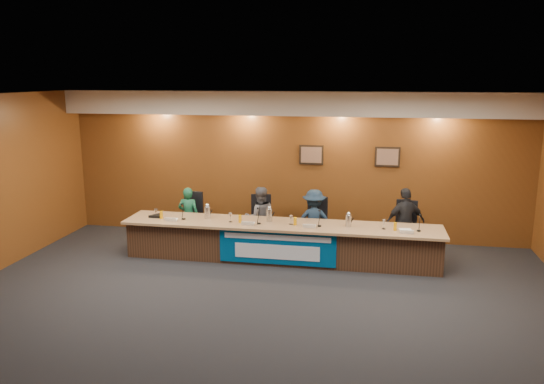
{
  "coord_description": "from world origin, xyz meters",
  "views": [
    {
      "loc": [
        1.61,
        -7.28,
        3.51
      ],
      "look_at": [
        -0.18,
        2.44,
        1.34
      ],
      "focal_mm": 35.0,
      "sensor_mm": 36.0,
      "label": 1
    }
  ],
  "objects": [
    {
      "name": "panelist_c",
      "position": [
        0.57,
        3.05,
        0.64
      ],
      "size": [
        0.87,
        0.56,
        1.28
      ],
      "primitive_type": "imported",
      "rotation": [
        0.0,
        0.0,
        3.24
      ],
      "color": "#15273A",
      "rests_on": "floor"
    },
    {
      "name": "nameplate_d",
      "position": [
        2.34,
        2.07,
        0.8
      ],
      "size": [
        0.24,
        0.08,
        0.1
      ],
      "primitive_type": "cube",
      "rotation": [
        0.31,
        0.0,
        0.0
      ],
      "color": "white",
      "rests_on": "dais_top"
    },
    {
      "name": "banner_text_lower",
      "position": [
        0.0,
        1.97,
        0.3
      ],
      "size": [
        1.6,
        0.01,
        0.28
      ],
      "primitive_type": "cube",
      "color": "silver",
      "rests_on": "banner"
    },
    {
      "name": "wall_photo_right",
      "position": [
        2.0,
        3.97,
        1.85
      ],
      "size": [
        0.52,
        0.04,
        0.42
      ],
      "primitive_type": "cube",
      "color": "black",
      "rests_on": "wall_back"
    },
    {
      "name": "carafe_mid",
      "position": [
        -0.23,
        2.45,
        0.88
      ],
      "size": [
        0.12,
        0.12,
        0.25
      ],
      "primitive_type": "cylinder",
      "color": "silver",
      "rests_on": "dais_top"
    },
    {
      "name": "juice_glass_c",
      "position": [
        0.29,
        2.28,
        0.82
      ],
      "size": [
        0.06,
        0.06,
        0.15
      ],
      "primitive_type": "cylinder",
      "color": "#E39704",
      "rests_on": "dais_top"
    },
    {
      "name": "juice_glass_b",
      "position": [
        -0.77,
        2.26,
        0.82
      ],
      "size": [
        0.06,
        0.06,
        0.15
      ],
      "primitive_type": "cylinder",
      "color": "#E39704",
      "rests_on": "dais_top"
    },
    {
      "name": "microphone_c",
      "position": [
        0.76,
        2.28,
        0.76
      ],
      "size": [
        0.07,
        0.07,
        0.02
      ],
      "primitive_type": "cylinder",
      "color": "black",
      "rests_on": "dais_top"
    },
    {
      "name": "office_chair_c",
      "position": [
        0.57,
        3.15,
        0.48
      ],
      "size": [
        0.56,
        0.56,
        0.08
      ],
      "primitive_type": "cube",
      "rotation": [
        0.0,
        0.0,
        -0.18
      ],
      "color": "black",
      "rests_on": "floor"
    },
    {
      "name": "ceiling",
      "position": [
        0.0,
        0.0,
        3.2
      ],
      "size": [
        10.0,
        8.0,
        0.04
      ],
      "primitive_type": "cube",
      "color": "silver",
      "rests_on": "wall_back"
    },
    {
      "name": "water_glass_c",
      "position": [
        0.21,
        2.3,
        0.84
      ],
      "size": [
        0.08,
        0.08,
        0.18
      ],
      "primitive_type": "cylinder",
      "color": "silver",
      "rests_on": "dais_top"
    },
    {
      "name": "speakerphone",
      "position": [
        -2.51,
        2.34,
        0.78
      ],
      "size": [
        0.32,
        0.32,
        0.05
      ],
      "primitive_type": "cylinder",
      "color": "black",
      "rests_on": "dais_top"
    },
    {
      "name": "panelist_d",
      "position": [
        2.37,
        3.05,
        0.69
      ],
      "size": [
        0.88,
        0.62,
        1.38
      ],
      "primitive_type": "imported",
      "rotation": [
        0.0,
        0.0,
        3.52
      ],
      "color": "black",
      "rests_on": "floor"
    },
    {
      "name": "wall_photo_left",
      "position": [
        0.4,
        3.97,
        1.85
      ],
      "size": [
        0.52,
        0.04,
        0.42
      ],
      "primitive_type": "cube",
      "color": "black",
      "rests_on": "wall_back"
    },
    {
      "name": "office_chair_a",
      "position": [
        -2.09,
        3.15,
        0.48
      ],
      "size": [
        0.5,
        0.5,
        0.08
      ],
      "primitive_type": "cube",
      "rotation": [
        0.0,
        0.0,
        -0.05
      ],
      "color": "black",
      "rests_on": "floor"
    },
    {
      "name": "dais_top",
      "position": [
        0.0,
        2.35,
        0.72
      ],
      "size": [
        6.1,
        0.95,
        0.05
      ],
      "primitive_type": "cube",
      "color": "#98714B",
      "rests_on": "dais_body"
    },
    {
      "name": "office_chair_d",
      "position": [
        2.37,
        3.15,
        0.48
      ],
      "size": [
        0.56,
        0.56,
        0.08
      ],
      "primitive_type": "cube",
      "rotation": [
        0.0,
        0.0,
        -0.2
      ],
      "color": "black",
      "rests_on": "floor"
    },
    {
      "name": "carafe_left",
      "position": [
        -1.48,
        2.45,
        0.87
      ],
      "size": [
        0.12,
        0.12,
        0.24
      ],
      "primitive_type": "cylinder",
      "color": "silver",
      "rests_on": "dais_top"
    },
    {
      "name": "office_chair_b",
      "position": [
        -0.55,
        3.15,
        0.48
      ],
      "size": [
        0.55,
        0.55,
        0.08
      ],
      "primitive_type": "cube",
      "rotation": [
        0.0,
        0.0,
        0.17
      ],
      "color": "black",
      "rests_on": "floor"
    },
    {
      "name": "nameplate_c",
      "position": [
        0.58,
        2.13,
        0.8
      ],
      "size": [
        0.24,
        0.08,
        0.1
      ],
      "primitive_type": "cube",
      "rotation": [
        0.31,
        0.0,
        0.0
      ],
      "color": "white",
      "rests_on": "dais_top"
    },
    {
      "name": "nameplate_b",
      "position": [
        -0.59,
        2.1,
        0.8
      ],
      "size": [
        0.24,
        0.08,
        0.1
      ],
      "primitive_type": "cube",
      "rotation": [
        0.31,
        0.0,
        0.0
      ],
      "color": "white",
      "rests_on": "dais_top"
    },
    {
      "name": "panelist_a",
      "position": [
        -2.09,
        3.05,
        0.61
      ],
      "size": [
        0.45,
        0.3,
        1.23
      ],
      "primitive_type": "imported",
      "rotation": [
        0.0,
        0.0,
        3.17
      ],
      "color": "#165235",
      "rests_on": "floor"
    },
    {
      "name": "panelist_b",
      "position": [
        -0.55,
        3.05,
        0.65
      ],
      "size": [
        0.76,
        0.68,
        1.3
      ],
      "primitive_type": "imported",
      "rotation": [
        0.0,
        0.0,
        3.5
      ],
      "color": "#525156",
      "rests_on": "floor"
    },
    {
      "name": "microphone_b",
      "position": [
        -0.39,
        2.23,
        0.76
      ],
      "size": [
        0.07,
        0.07,
        0.02
      ],
      "primitive_type": "cylinder",
      "color": "black",
      "rests_on": "dais_top"
    },
    {
      "name": "microphone_d",
      "position": [
        2.56,
        2.28,
        0.76
      ],
      "size": [
        0.07,
        0.07,
        0.02
      ],
      "primitive_type": "cylinder",
      "color": "black",
      "rests_on": "dais_top"
    },
    {
      "name": "water_glass_d",
      "position": [
        1.94,
        2.31,
        0.84
      ],
      "size": [
        0.08,
        0.08,
        0.18
      ],
      "primitive_type": "cylinder",
      "color": "silver",
      "rests_on": "dais_top"
    },
    {
      "name": "carafe_right",
      "position": [
        1.29,
        2.36,
        0.86
      ],
      "size": [
        0.11,
        0.11,
        0.22
      ],
      "primitive_type": "cylinder",
      "color": "silver",
      "rests_on": "dais_top"
    },
    {
      "name": "paper_stack",
      "position": [
        2.34,
        2.28,
        0.75
      ],
      "size": [
        0.26,
        0.33,
        0.01
      ],
      "primitive_type": "cube",
      "rotation": [
        0.0,
        0.0,
        0.14
      ],
      "color": "white",
      "rests_on": "dais_top"
    },
    {
      "name": "microphone_a",
      "position": [
        -1.91,
        2.29,
        0.76
      ],
      "size": [
        0.07,
        0.07,
        0.02
      ],
      "primitive_type": "cylinder",
      "color": "black",
      "rests_on": "dais_top"
    },
    {
      "name": "banner",
      "position": [
        0.0,
        1.99,
        0.38
      ],
      "size": [
        2.2,
        0.02,
        0.65
      ],
      "primitive_type": "cube",
      "color": "#01477F",
      "rests_on": "dais_body"
    },
    {
      "name": "soffit",
      "position": [
        0.0,
        3.75,
        2.95
      ],
      "size": [
        10.0,
        0.5,
        0.5
      ],
      "primitive_type": "cube",
      "color": "beige",
      "rests_on": "wall_back"
    },
    {
      "name": "water_glass_a",
      "position": [
        -2.5,
        2.3,
        0.84
      ],
      "size": [
        0.08,
        0.08,
        0.18
      ],
      "primitive_type": "cylinder",
      "color": "silver",
      "rests_on": "dais_top"
    },
    {
      "name": "juice_glass_d",
      "position": [
        2.14,
        2.27,
        0.82
      ],
      "size": [
        0.06,
        0.06,
        0.15
      ],
      "primitive_type": "cylinder",
      "color": "#E39704",
      "rests_on": "dais_top"
    },
    {
      "name": "nameplate_a",
      "position": [
        -2.12,
        2.1,
        0.8
      ],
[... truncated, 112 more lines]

